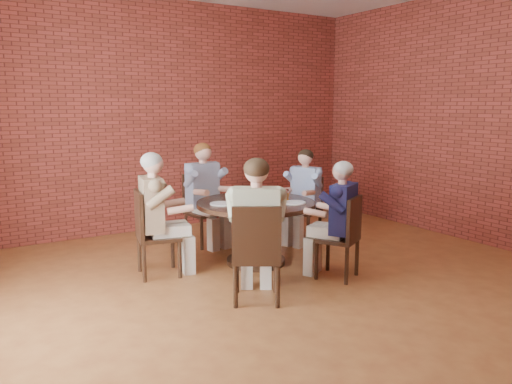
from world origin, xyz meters
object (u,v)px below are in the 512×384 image
diner_a (304,197)px  chair_c (150,230)px  diner_b (205,195)px  chair_b (202,206)px  chair_d (257,251)px  diner_c (158,215)px  chair_e (345,234)px  smartphone (299,200)px  diner_e (338,220)px  chair_a (306,206)px  diner_d (256,231)px  dining_table (256,220)px

diner_a → chair_c: 2.28m
diner_b → chair_b: bearing=90.0°
chair_d → chair_b: bearing=-71.1°
diner_b → diner_c: bearing=-147.1°
chair_c → chair_e: (1.75, -1.19, -0.02)m
chair_b → diner_b: bearing=-90.0°
diner_c → smartphone: diner_c is taller
chair_d → diner_e: (1.14, 0.17, 0.12)m
chair_a → diner_b: 1.40m
chair_b → diner_e: bearing=-80.0°
diner_d → smartphone: size_ratio=9.62×
dining_table → chair_b: bearing=97.6°
dining_table → diner_b: size_ratio=1.01×
diner_a → smartphone: diner_a is taller
chair_d → smartphone: size_ratio=6.71×
diner_d → chair_c: bearing=-31.4°
dining_table → chair_c: size_ratio=1.46×
dining_table → chair_b: size_ratio=1.45×
chair_a → diner_b: bearing=-138.0°
chair_b → smartphone: size_ratio=6.66×
chair_b → diner_e: diner_e is taller
chair_a → diner_e: bearing=-48.1°
diner_a → chair_c: size_ratio=1.34×
diner_a → diner_c: (-2.18, -0.24, 0.04)m
chair_e → chair_c: bearing=-63.3°
chair_a → diner_c: (-2.25, -0.27, 0.19)m
diner_b → diner_d: bearing=-110.2°
diner_c → chair_d: diner_c is taller
diner_d → smartphone: bearing=-112.9°
diner_c → smartphone: size_ratio=9.47×
chair_d → diner_d: 0.19m
chair_c → diner_e: (1.71, -1.12, 0.12)m
chair_d → chair_e: size_ratio=1.06×
dining_table → diner_c: size_ratio=1.02×
chair_b → smartphone: chair_b is taller
diner_c → chair_e: bearing=-114.4°
diner_d → chair_e: diner_d is taller
diner_a → diner_d: diner_d is taller
chair_a → diner_e: 1.52m
chair_d → smartphone: (1.10, 0.84, 0.23)m
diner_c → dining_table: bearing=-90.0°
diner_a → diner_c: diner_c is taller
chair_c → diner_e: size_ratio=0.75×
smartphone → diner_c: bearing=147.8°
chair_b → diner_d: diner_d is taller
diner_e → diner_d: bearing=-24.4°
chair_a → dining_table: bearing=-90.0°
chair_a → smartphone: 1.00m
diner_a → chair_b: diner_a is taller
dining_table → chair_a: (1.12, 0.49, -0.03)m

